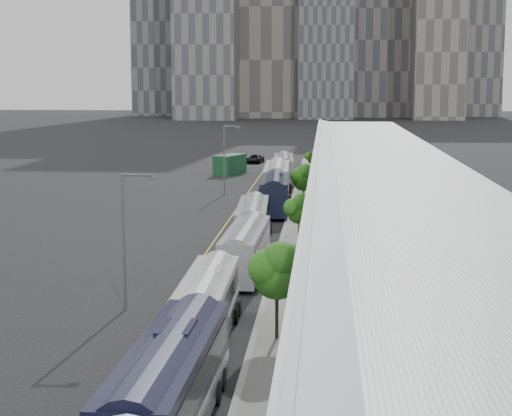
# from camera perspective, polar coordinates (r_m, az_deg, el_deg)

# --- Properties ---
(sidewalk) EXTENTS (10.00, 170.00, 0.12)m
(sidewalk) POSITION_cam_1_polar(r_m,az_deg,el_deg) (66.41, 5.58, -3.22)
(sidewalk) COLOR gray
(sidewalk) RESTS_ON ground
(lane_line) EXTENTS (0.12, 160.00, 0.02)m
(lane_line) POSITION_cam_1_polar(r_m,az_deg,el_deg) (67.05, -3.45, -3.13)
(lane_line) COLOR gold
(lane_line) RESTS_ON ground
(depot) EXTENTS (12.45, 160.40, 7.20)m
(depot) POSITION_cam_1_polar(r_m,az_deg,el_deg) (66.00, 9.08, -0.32)
(depot) COLOR gray
(depot) RESTS_ON ground
(bus_1) EXTENTS (3.01, 13.51, 3.93)m
(bus_1) POSITION_cam_1_polar(r_m,az_deg,el_deg) (33.20, -5.78, -12.32)
(bus_1) COLOR black
(bus_1) RESTS_ON ground
(bus_2) EXTENTS (2.72, 12.16, 3.54)m
(bus_2) POSITION_cam_1_polar(r_m,az_deg,el_deg) (45.02, -3.34, -6.93)
(bus_2) COLOR silver
(bus_2) RESTS_ON ground
(bus_3) EXTENTS (2.74, 12.22, 3.56)m
(bus_3) POSITION_cam_1_polar(r_m,az_deg,el_deg) (59.77, -0.70, -3.08)
(bus_3) COLOR gray
(bus_3) RESTS_ON ground
(bus_4) EXTENTS (3.01, 12.25, 3.55)m
(bus_4) POSITION_cam_1_polar(r_m,az_deg,el_deg) (71.65, -0.23, -1.16)
(bus_4) COLOR #909399
(bus_4) RESTS_ON ground
(bus_5) EXTENTS (3.35, 13.70, 3.97)m
(bus_5) POSITION_cam_1_polar(r_m,az_deg,el_deg) (88.62, 1.25, 0.80)
(bus_5) COLOR black
(bus_5) RESTS_ON ground
(bus_6) EXTENTS (3.31, 14.09, 4.09)m
(bus_6) POSITION_cam_1_polar(r_m,az_deg,el_deg) (99.95, 1.39, 1.69)
(bus_6) COLOR silver
(bus_6) RESTS_ON ground
(bus_7) EXTENTS (3.26, 12.84, 3.72)m
(bus_7) POSITION_cam_1_polar(r_m,az_deg,el_deg) (115.26, 1.86, 2.50)
(bus_7) COLOR gray
(bus_7) RESTS_ON ground
(tree_1) EXTENTS (2.63, 2.63, 5.25)m
(tree_1) POSITION_cam_1_polar(r_m,az_deg,el_deg) (44.22, 1.41, -3.97)
(tree_1) COLOR black
(tree_1) RESTS_ON ground
(tree_2) EXTENTS (1.94, 1.94, 4.57)m
(tree_2) POSITION_cam_1_polar(r_m,az_deg,el_deg) (67.10, 2.89, -0.03)
(tree_2) COLOR black
(tree_2) RESTS_ON ground
(tree_3) EXTENTS (2.59, 2.59, 4.46)m
(tree_3) POSITION_cam_1_polar(r_m,az_deg,el_deg) (94.18, 3.20, 2.14)
(tree_3) COLOR black
(tree_3) RESTS_ON ground
(tree_4) EXTENTS (1.34, 1.34, 4.14)m
(tree_4) POSITION_cam_1_polar(r_m,az_deg,el_deg) (114.17, 3.77, 3.35)
(tree_4) COLOR black
(tree_4) RESTS_ON ground
(street_lamp_near) EXTENTS (2.04, 0.22, 8.15)m
(street_lamp_near) POSITION_cam_1_polar(r_m,az_deg,el_deg) (50.57, -8.60, -1.53)
(street_lamp_near) COLOR #59595E
(street_lamp_near) RESTS_ON ground
(street_lamp_far) EXTENTS (2.04, 0.22, 8.29)m
(street_lamp_far) POSITION_cam_1_polar(r_m,az_deg,el_deg) (102.21, -2.02, 3.58)
(street_lamp_far) COLOR #59595E
(street_lamp_far) RESTS_ON ground
(shipping_container) EXTENTS (4.51, 6.53, 2.88)m
(shipping_container) POSITION_cam_1_polar(r_m,az_deg,el_deg) (125.39, -1.75, 2.92)
(shipping_container) COLOR #144122
(shipping_container) RESTS_ON ground
(suv) EXTENTS (2.94, 5.31, 1.40)m
(suv) POSITION_cam_1_polar(r_m,az_deg,el_deg) (142.88, -0.07, 3.30)
(suv) COLOR black
(suv) RESTS_ON ground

